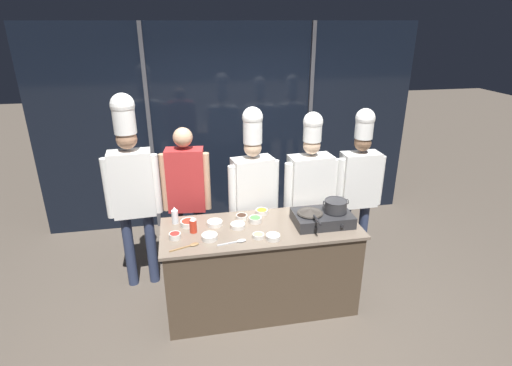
# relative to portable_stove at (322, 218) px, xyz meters

# --- Properties ---
(ground_plane) EXTENTS (24.00, 24.00, 0.00)m
(ground_plane) POSITION_rel_portable_stove_xyz_m (-0.59, 0.03, -0.95)
(ground_plane) COLOR brown
(window_wall_back) EXTENTS (5.05, 0.09, 2.70)m
(window_wall_back) POSITION_rel_portable_stove_xyz_m (-0.59, 2.00, 0.40)
(window_wall_back) COLOR black
(window_wall_back) RESTS_ON ground_plane
(demo_counter) EXTENTS (1.87, 0.74, 0.89)m
(demo_counter) POSITION_rel_portable_stove_xyz_m (-0.59, 0.03, -0.50)
(demo_counter) COLOR #4C3D2D
(demo_counter) RESTS_ON ground_plane
(portable_stove) EXTENTS (0.55, 0.38, 0.12)m
(portable_stove) POSITION_rel_portable_stove_xyz_m (0.00, 0.00, 0.00)
(portable_stove) COLOR #28282B
(portable_stove) RESTS_ON demo_counter
(frying_pan) EXTENTS (0.25, 0.42, 0.04)m
(frying_pan) POSITION_rel_portable_stove_xyz_m (-0.13, -0.00, 0.08)
(frying_pan) COLOR #38332D
(frying_pan) RESTS_ON portable_stove
(stock_pot) EXTENTS (0.24, 0.22, 0.11)m
(stock_pot) POSITION_rel_portable_stove_xyz_m (0.13, 0.00, 0.12)
(stock_pot) COLOR #333335
(stock_pot) RESTS_ON portable_stove
(squeeze_bottle_chili) EXTENTS (0.07, 0.07, 0.16)m
(squeeze_bottle_chili) POSITION_rel_portable_stove_xyz_m (-1.22, 0.06, 0.02)
(squeeze_bottle_chili) COLOR red
(squeeze_bottle_chili) RESTS_ON demo_counter
(squeeze_bottle_clear) EXTENTS (0.06, 0.06, 0.17)m
(squeeze_bottle_clear) POSITION_rel_portable_stove_xyz_m (-1.39, 0.27, 0.02)
(squeeze_bottle_clear) COLOR white
(squeeze_bottle_clear) RESTS_ON demo_counter
(prep_bowl_scallions) EXTENTS (0.13, 0.13, 0.05)m
(prep_bowl_scallions) POSITION_rel_portable_stove_xyz_m (-0.63, 0.15, -0.03)
(prep_bowl_scallions) COLOR silver
(prep_bowl_scallions) RESTS_ON demo_counter
(prep_bowl_noodles) EXTENTS (0.14, 0.14, 0.04)m
(prep_bowl_noodles) POSITION_rel_portable_stove_xyz_m (-0.81, 0.07, -0.03)
(prep_bowl_noodles) COLOR silver
(prep_bowl_noodles) RESTS_ON demo_counter
(prep_bowl_mushrooms) EXTENTS (0.11, 0.11, 0.04)m
(prep_bowl_mushrooms) POSITION_rel_portable_stove_xyz_m (-0.65, -0.16, -0.04)
(prep_bowl_mushrooms) COLOR silver
(prep_bowl_mushrooms) RESTS_ON demo_counter
(prep_bowl_rice) EXTENTS (0.14, 0.14, 0.05)m
(prep_bowl_rice) POSITION_rel_portable_stove_xyz_m (-1.09, -0.10, -0.03)
(prep_bowl_rice) COLOR silver
(prep_bowl_rice) RESTS_ON demo_counter
(prep_bowl_soy_glaze) EXTENTS (0.11, 0.11, 0.04)m
(prep_bowl_soy_glaze) POSITION_rel_portable_stove_xyz_m (-0.75, 0.24, -0.03)
(prep_bowl_soy_glaze) COLOR silver
(prep_bowl_soy_glaze) RESTS_ON demo_counter
(prep_bowl_chili_flakes) EXTENTS (0.16, 0.16, 0.05)m
(prep_bowl_chili_flakes) POSITION_rel_portable_stove_xyz_m (-1.26, 0.20, -0.03)
(prep_bowl_chili_flakes) COLOR silver
(prep_bowl_chili_flakes) RESTS_ON demo_counter
(prep_bowl_bell_pepper) EXTENTS (0.11, 0.11, 0.05)m
(prep_bowl_bell_pepper) POSITION_rel_portable_stove_xyz_m (-1.39, -0.03, -0.03)
(prep_bowl_bell_pepper) COLOR silver
(prep_bowl_bell_pepper) RESTS_ON demo_counter
(prep_bowl_carrots) EXTENTS (0.12, 0.12, 0.04)m
(prep_bowl_carrots) POSITION_rel_portable_stove_xyz_m (-0.53, 0.31, -0.03)
(prep_bowl_carrots) COLOR silver
(prep_bowl_carrots) RESTS_ON demo_counter
(prep_bowl_chicken) EXTENTS (0.15, 0.15, 0.04)m
(prep_bowl_chicken) POSITION_rel_portable_stove_xyz_m (-1.02, 0.16, -0.03)
(prep_bowl_chicken) COLOR silver
(prep_bowl_chicken) RESTS_ON demo_counter
(prep_bowl_garlic) EXTENTS (0.13, 0.13, 0.05)m
(prep_bowl_garlic) POSITION_rel_portable_stove_xyz_m (-0.53, -0.21, -0.03)
(prep_bowl_garlic) COLOR silver
(prep_bowl_garlic) RESTS_ON demo_counter
(serving_spoon_slotted) EXTENTS (0.27, 0.08, 0.02)m
(serving_spoon_slotted) POSITION_rel_portable_stove_xyz_m (-0.85, -0.20, -0.05)
(serving_spoon_slotted) COLOR #B2B5BA
(serving_spoon_slotted) RESTS_ON demo_counter
(serving_spoon_solid) EXTENTS (0.26, 0.12, 0.02)m
(serving_spoon_solid) POSITION_rel_portable_stove_xyz_m (-1.26, -0.19, -0.05)
(serving_spoon_solid) COLOR olive
(serving_spoon_solid) RESTS_ON demo_counter
(chef_head) EXTENTS (0.54, 0.24, 2.08)m
(chef_head) POSITION_rel_portable_stove_xyz_m (-1.79, 0.64, 0.28)
(chef_head) COLOR #2D3856
(chef_head) RESTS_ON ground_plane
(person_guest) EXTENTS (0.50, 0.24, 1.72)m
(person_guest) POSITION_rel_portable_stove_xyz_m (-1.26, 0.69, 0.11)
(person_guest) COLOR #2D3856
(person_guest) RESTS_ON ground_plane
(chef_sous) EXTENTS (0.55, 0.29, 1.92)m
(chef_sous) POSITION_rel_portable_stove_xyz_m (-0.57, 0.59, 0.15)
(chef_sous) COLOR #232326
(chef_sous) RESTS_ON ground_plane
(chef_line) EXTENTS (0.60, 0.28, 1.84)m
(chef_line) POSITION_rel_portable_stove_xyz_m (0.06, 0.59, 0.10)
(chef_line) COLOR #2D3856
(chef_line) RESTS_ON ground_plane
(chef_pastry) EXTENTS (0.55, 0.22, 1.86)m
(chef_pastry) POSITION_rel_portable_stove_xyz_m (0.62, 0.58, 0.13)
(chef_pastry) COLOR #2D3856
(chef_pastry) RESTS_ON ground_plane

